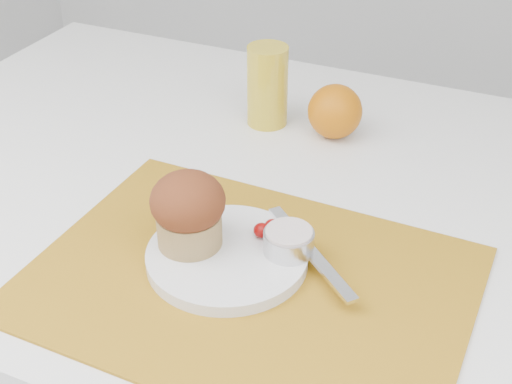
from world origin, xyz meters
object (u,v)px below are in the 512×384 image
at_px(orange, 335,111).
at_px(juice_glass, 267,86).
at_px(plate, 227,256).
at_px(muffin, 188,210).
at_px(table, 264,379).

bearing_deg(orange, juice_glass, -178.69).
xyz_separation_m(plate, muffin, (-0.05, -0.00, 0.05)).
relative_size(table, muffin, 12.83).
xyz_separation_m(orange, juice_glass, (-0.11, -0.00, 0.02)).
distance_m(table, juice_glass, 0.47).
bearing_deg(juice_glass, muffin, -81.79).
xyz_separation_m(plate, orange, (0.01, 0.33, 0.03)).
height_order(orange, muffin, muffin).
bearing_deg(juice_glass, orange, 1.31).
relative_size(table, plate, 6.56).
bearing_deg(table, juice_glass, 112.53).
distance_m(table, orange, 0.45).
xyz_separation_m(juice_glass, muffin, (0.05, -0.33, 0.00)).
bearing_deg(plate, orange, 87.82).
distance_m(plate, orange, 0.34).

